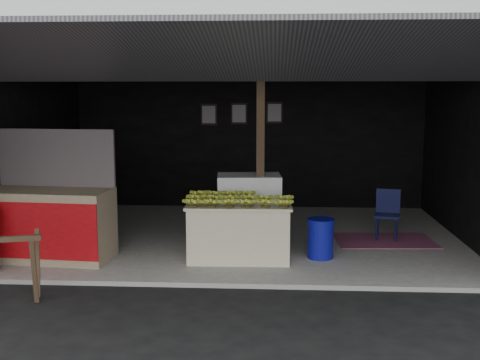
# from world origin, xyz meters

# --- Properties ---
(ground) EXTENTS (80.00, 80.00, 0.00)m
(ground) POSITION_xyz_m (0.00, 0.00, 0.00)
(ground) COLOR black
(ground) RESTS_ON ground
(concrete_slab) EXTENTS (7.00, 5.00, 0.06)m
(concrete_slab) POSITION_xyz_m (0.00, 2.50, 0.03)
(concrete_slab) COLOR gray
(concrete_slab) RESTS_ON ground
(shophouse) EXTENTS (7.40, 7.29, 3.02)m
(shophouse) POSITION_xyz_m (0.00, 2.82, 2.10)
(shophouse) COLOR black
(shophouse) RESTS_ON ground
(banana_table) EXTENTS (1.45, 0.91, 0.79)m
(banana_table) POSITION_xyz_m (0.03, 1.12, 0.46)
(banana_table) COLOR silver
(banana_table) RESTS_ON concrete_slab
(banana_pile) EXTENTS (1.33, 0.82, 0.16)m
(banana_pile) POSITION_xyz_m (0.03, 1.12, 0.92)
(banana_pile) COLOR gold
(banana_pile) RESTS_ON banana_table
(white_crate) EXTENTS (1.00, 0.72, 1.06)m
(white_crate) POSITION_xyz_m (0.13, 2.00, 0.59)
(white_crate) COLOR white
(white_crate) RESTS_ON concrete_slab
(neighbor_stall) EXTENTS (1.79, 0.92, 1.79)m
(neighbor_stall) POSITION_xyz_m (-2.61, 0.95, 0.59)
(neighbor_stall) COLOR #998466
(neighbor_stall) RESTS_ON concrete_slab
(sawhorse) EXTENTS (0.85, 0.84, 0.77)m
(sawhorse) POSITION_xyz_m (-2.48, -0.66, 0.49)
(sawhorse) COLOR #4D3826
(sawhorse) RESTS_ON ground
(water_barrel) EXTENTS (0.36, 0.36, 0.53)m
(water_barrel) POSITION_xyz_m (1.16, 1.21, 0.32)
(water_barrel) COLOR #0B0F83
(water_barrel) RESTS_ON concrete_slab
(plastic_chair) EXTENTS (0.45, 0.45, 0.79)m
(plastic_chair) POSITION_xyz_m (2.29, 2.38, 0.52)
(plastic_chair) COLOR #090C34
(plastic_chair) RESTS_ON concrete_slab
(magenta_rug) EXTENTS (1.55, 1.08, 0.01)m
(magenta_rug) POSITION_xyz_m (2.23, 2.25, 0.07)
(magenta_rug) COLOR maroon
(magenta_rug) RESTS_ON concrete_slab
(picture_frames) EXTENTS (1.62, 0.04, 0.46)m
(picture_frames) POSITION_xyz_m (-0.17, 4.89, 1.93)
(picture_frames) COLOR black
(picture_frames) RESTS_ON shophouse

